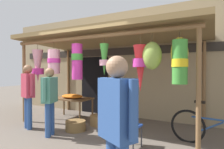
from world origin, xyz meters
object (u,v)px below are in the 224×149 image
Objects in this scene: folding_chair at (126,122)px; wicker_basket_by_table at (100,120)px; flower_heap_on_table at (72,96)px; wicker_basket_spare at (76,126)px; display_table at (71,100)px; vendor_in_orange at (50,96)px; shopper_by_bananas at (117,123)px; customer_foreground at (28,91)px; parked_bicycle at (215,130)px.

wicker_basket_by_table is (-1.27, 1.09, -0.37)m from folding_chair.
flower_heap_on_table reaches higher than wicker_basket_by_table.
flower_heap_on_table is at bearing 133.85° from wicker_basket_spare.
display_table is 0.81× the size of vendor_in_orange.
shopper_by_bananas reaches higher than wicker_basket_by_table.
folding_chair is 0.51× the size of customer_foreground.
shopper_by_bananas reaches higher than wicker_basket_spare.
flower_heap_on_table reaches higher than display_table.
wicker_basket_spare is 0.30× the size of customer_foreground.
flower_heap_on_table is at bearing 136.01° from shopper_by_bananas.
customer_foreground reaches higher than display_table.
shopper_by_bananas is (3.41, -1.63, -0.00)m from customer_foreground.
shopper_by_bananas reaches higher than display_table.
parked_bicycle is (1.55, 0.82, -0.16)m from folding_chair.
parked_bicycle is at bearing -5.44° from flower_heap_on_table.
folding_chair is 1.88m from vendor_in_orange.
vendor_in_orange reaches higher than folding_chair.
wicker_basket_by_table is at bearing 174.64° from parked_bicycle.
folding_chair is at bearing -27.01° from display_table.
folding_chair reaches higher than wicker_basket_spare.
flower_heap_on_table is at bearing 110.11° from vendor_in_orange.
wicker_basket_spare is at bearing -171.64° from parked_bicycle.
display_table is 1.32m from wicker_basket_spare.
shopper_by_bananas is at bearing -68.53° from folding_chair.
parked_bicycle is at bearing 11.97° from customer_foreground.
vendor_in_orange is at bearing -114.82° from wicker_basket_spare.
folding_chair is (2.43, -1.24, -0.09)m from display_table.
wicker_basket_spare is at bearing 166.64° from folding_chair.
flower_heap_on_table is (0.09, -0.04, 0.13)m from display_table.
wicker_basket_by_table is 2.06m from customer_foreground.
parked_bicycle is 1.05× the size of customer_foreground.
vendor_in_orange is at bearing -69.89° from flower_heap_on_table.
display_table is at bearing 172.58° from wicker_basket_by_table.
wicker_basket_spare is (-0.27, -0.72, -0.01)m from wicker_basket_by_table.
shopper_by_bananas is at bearing -43.59° from display_table.
display_table is 0.77× the size of shopper_by_bananas.
customer_foreground reaches higher than wicker_basket_by_table.
display_table reaches higher than wicker_basket_spare.
shopper_by_bananas is at bearing -109.07° from parked_bicycle.
vendor_in_orange is at bearing -162.74° from parked_bicycle.
display_table is at bearing 153.34° from flower_heap_on_table.
flower_heap_on_table is 1.42× the size of wicker_basket_spare.
parked_bicycle reaches higher than folding_chair.
flower_heap_on_table is 1.29m from wicker_basket_spare.
folding_chair is (2.34, -1.19, -0.22)m from flower_heap_on_table.
folding_chair is 1.68× the size of wicker_basket_spare.
wicker_basket_by_table is at bearing 69.13° from wicker_basket_spare.
shopper_by_bananas is (2.49, -1.49, 0.06)m from vendor_in_orange.
vendor_in_orange is (0.61, -1.46, 0.33)m from display_table.
shopper_by_bananas reaches higher than flower_heap_on_table.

